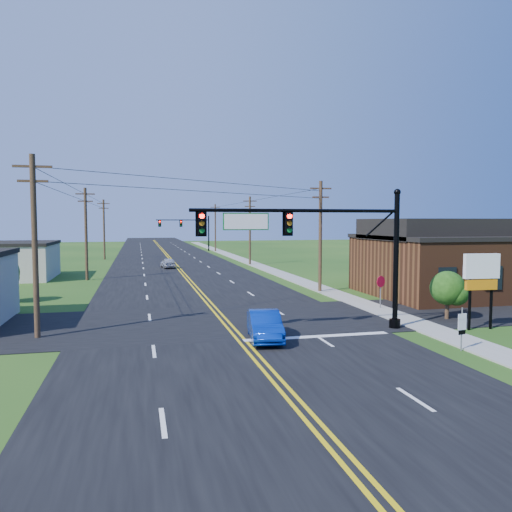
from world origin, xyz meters
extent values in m
plane|color=#183E11|center=(0.00, 0.00, 0.00)|extent=(260.00, 260.00, 0.00)
cube|color=black|center=(0.00, 50.00, 0.02)|extent=(16.00, 220.00, 0.04)
cube|color=black|center=(0.00, 12.00, 0.02)|extent=(70.00, 10.00, 0.04)
cube|color=gray|center=(10.50, 40.00, 0.04)|extent=(2.00, 160.00, 0.08)
cylinder|color=black|center=(8.80, 8.00, 3.60)|extent=(0.28, 0.28, 7.20)
cylinder|color=black|center=(8.80, 8.00, 0.25)|extent=(0.60, 0.60, 0.50)
sphere|color=black|center=(8.80, 8.00, 7.30)|extent=(0.36, 0.36, 0.36)
cylinder|color=black|center=(3.30, 8.00, 6.30)|extent=(11.00, 0.18, 0.18)
cube|color=#055719|center=(0.60, 8.00, 5.75)|extent=(2.30, 0.06, 0.85)
cylinder|color=black|center=(8.80, 80.00, 3.60)|extent=(0.28, 0.28, 7.20)
cylinder|color=black|center=(8.80, 80.00, 0.25)|extent=(0.60, 0.60, 0.50)
sphere|color=black|center=(8.80, 80.00, 7.30)|extent=(0.36, 0.36, 0.36)
cylinder|color=black|center=(3.80, 80.00, 6.00)|extent=(10.00, 0.18, 0.18)
cube|color=#055719|center=(0.60, 80.00, 5.45)|extent=(2.30, 0.06, 0.85)
cube|color=#562E18|center=(20.00, 18.00, 2.20)|extent=(14.00, 11.00, 4.40)
cube|color=black|center=(20.00, 18.00, 4.55)|extent=(14.20, 11.20, 0.30)
cylinder|color=#3A291A|center=(-9.50, 10.00, 4.50)|extent=(0.28, 0.28, 9.00)
cube|color=#3A291A|center=(-9.50, 10.00, 8.40)|extent=(1.80, 0.12, 0.12)
cube|color=#3A291A|center=(-9.50, 10.00, 7.70)|extent=(1.40, 0.12, 0.12)
cylinder|color=#3A291A|center=(-9.50, 35.00, 4.50)|extent=(0.28, 0.28, 9.00)
cube|color=#3A291A|center=(-9.50, 35.00, 8.40)|extent=(1.80, 0.12, 0.12)
cube|color=#3A291A|center=(-9.50, 35.00, 7.70)|extent=(1.40, 0.12, 0.12)
cylinder|color=#3A291A|center=(-9.50, 62.00, 4.50)|extent=(0.28, 0.28, 9.00)
cube|color=#3A291A|center=(-9.50, 62.00, 8.40)|extent=(1.80, 0.12, 0.12)
cube|color=#3A291A|center=(-9.50, 62.00, 7.70)|extent=(1.40, 0.12, 0.12)
cylinder|color=#3A291A|center=(9.80, 22.00, 4.50)|extent=(0.28, 0.28, 9.00)
cube|color=#3A291A|center=(9.80, 22.00, 8.40)|extent=(1.80, 0.12, 0.12)
cube|color=#3A291A|center=(9.80, 22.00, 7.70)|extent=(1.40, 0.12, 0.12)
cylinder|color=#3A291A|center=(9.80, 48.00, 4.50)|extent=(0.28, 0.28, 9.00)
cube|color=#3A291A|center=(9.80, 48.00, 8.40)|extent=(1.80, 0.12, 0.12)
cube|color=#3A291A|center=(9.80, 48.00, 7.70)|extent=(1.40, 0.12, 0.12)
cylinder|color=#3A291A|center=(9.80, 78.00, 4.50)|extent=(0.28, 0.28, 9.00)
cube|color=#3A291A|center=(9.80, 78.00, 8.40)|extent=(1.80, 0.12, 0.12)
cube|color=#3A291A|center=(9.80, 78.00, 7.70)|extent=(1.40, 0.12, 0.12)
cylinder|color=#3A291A|center=(16.00, 26.00, 0.92)|extent=(0.24, 0.24, 1.85)
sphere|color=#1B3E0E|center=(16.00, 26.00, 2.60)|extent=(3.00, 3.00, 3.00)
cylinder|color=#3A291A|center=(13.00, 9.50, 0.66)|extent=(0.24, 0.24, 1.32)
sphere|color=#1B3E0E|center=(13.00, 9.50, 1.86)|extent=(2.00, 2.00, 2.00)
cylinder|color=#3A291A|center=(-14.00, 22.00, 0.77)|extent=(0.24, 0.24, 1.54)
sphere|color=#1B3E0E|center=(-14.00, 22.00, 2.17)|extent=(2.40, 2.40, 2.40)
imported|color=#072A9B|center=(1.31, 7.00, 0.69)|extent=(2.04, 4.35, 1.38)
imported|color=silver|center=(-1.02, 45.67, 0.62)|extent=(1.84, 3.78, 1.24)
cylinder|color=slate|center=(9.33, 3.06, 0.97)|extent=(0.07, 0.07, 1.95)
cube|color=white|center=(9.33, 3.03, 1.55)|extent=(0.48, 0.12, 0.27)
cube|color=white|center=(9.33, 3.03, 1.19)|extent=(0.48, 0.12, 0.49)
cube|color=black|center=(9.33, 3.03, 0.84)|extent=(0.40, 0.10, 0.19)
cylinder|color=slate|center=(10.88, 13.66, 1.03)|extent=(0.09, 0.09, 2.05)
cylinder|color=#AE0923|center=(10.88, 13.63, 1.81)|extent=(0.74, 0.31, 0.78)
cylinder|color=black|center=(12.41, 6.68, 1.97)|extent=(0.16, 0.16, 3.94)
cylinder|color=black|center=(13.72, 6.68, 1.97)|extent=(0.16, 0.16, 3.94)
cube|color=white|center=(13.07, 6.68, 3.40)|extent=(1.99, 0.40, 1.31)
cube|color=#CC720C|center=(13.07, 6.68, 2.41)|extent=(1.76, 0.35, 0.55)
camera|label=1|loc=(-4.62, -16.08, 5.77)|focal=35.00mm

